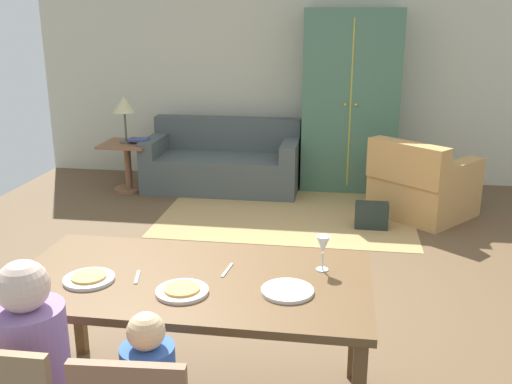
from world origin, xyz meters
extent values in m
cube|color=brown|center=(0.00, 0.46, -0.01)|extent=(6.86, 6.11, 0.02)
cube|color=beige|center=(0.00, 3.56, 1.35)|extent=(6.86, 0.10, 2.70)
cube|color=brown|center=(-0.24, -1.17, 0.74)|extent=(1.78, 0.93, 0.04)
cube|color=brown|center=(-1.07, -1.58, 0.36)|extent=(0.06, 0.06, 0.72)
cube|color=brown|center=(-1.07, -0.77, 0.36)|extent=(0.06, 0.06, 0.72)
cube|color=brown|center=(0.59, -0.77, 0.36)|extent=(0.06, 0.06, 0.72)
cylinder|color=silver|center=(-0.73, -1.29, 0.77)|extent=(0.25, 0.25, 0.02)
cylinder|color=gold|center=(-0.73, -1.29, 0.78)|extent=(0.17, 0.17, 0.01)
cylinder|color=silver|center=(-0.24, -1.35, 0.77)|extent=(0.25, 0.25, 0.02)
cylinder|color=gold|center=(-0.24, -1.35, 0.78)|extent=(0.17, 0.17, 0.01)
cylinder|color=white|center=(0.25, -1.27, 0.77)|extent=(0.25, 0.25, 0.02)
cylinder|color=silver|center=(0.40, -0.99, 0.76)|extent=(0.06, 0.06, 0.01)
cylinder|color=silver|center=(0.40, -0.99, 0.81)|extent=(0.01, 0.01, 0.09)
cone|color=silver|center=(0.40, -0.99, 0.90)|extent=(0.07, 0.07, 0.09)
cube|color=silver|center=(-0.51, -1.22, 0.76)|extent=(0.05, 0.15, 0.01)
cube|color=silver|center=(-0.08, -1.07, 0.76)|extent=(0.03, 0.17, 0.01)
cylinder|color=#8E6CAB|center=(-0.73, -1.86, 0.68)|extent=(0.30, 0.30, 0.46)
sphere|color=beige|center=(-0.73, -1.86, 1.00)|extent=(0.21, 0.21, 0.21)
cylinder|color=#345CB3|center=(-0.24, -1.86, 0.62)|extent=(0.22, 0.22, 0.33)
sphere|color=beige|center=(-0.24, -1.86, 0.85)|extent=(0.15, 0.15, 0.15)
cube|color=tan|center=(-0.07, 2.05, 0.00)|extent=(2.60, 1.80, 0.01)
cube|color=#474F4F|center=(-0.93, 2.85, 0.21)|extent=(1.81, 0.84, 0.42)
cube|color=#474F4F|center=(-0.93, 3.19, 0.62)|extent=(1.81, 0.20, 0.40)
cube|color=#474F4F|center=(-1.75, 2.85, 0.52)|extent=(0.18, 0.84, 0.20)
cube|color=#474F4F|center=(-0.12, 2.85, 0.52)|extent=(0.18, 0.84, 0.20)
cube|color=tan|center=(1.34, 2.25, 0.21)|extent=(1.19, 1.19, 0.42)
cube|color=tan|center=(1.12, 1.99, 0.62)|extent=(0.78, 0.70, 0.40)
cube|color=tan|center=(1.60, 2.04, 0.52)|extent=(0.68, 0.76, 0.20)
cube|color=tan|center=(1.09, 2.47, 0.52)|extent=(0.68, 0.76, 0.20)
cube|color=#436B53|center=(0.55, 3.17, 1.05)|extent=(1.10, 0.56, 2.10)
cube|color=gold|center=(0.55, 2.89, 1.05)|extent=(0.02, 0.01, 1.89)
sphere|color=gold|center=(0.49, 2.88, 1.05)|extent=(0.04, 0.04, 0.04)
sphere|color=gold|center=(0.61, 2.88, 1.05)|extent=(0.04, 0.04, 0.04)
cube|color=brown|center=(-2.04, 2.65, 0.56)|extent=(0.56, 0.56, 0.03)
cylinder|color=brown|center=(-2.04, 2.65, 0.27)|extent=(0.08, 0.08, 0.55)
cylinder|color=brown|center=(-2.04, 2.65, 0.01)|extent=(0.36, 0.36, 0.03)
cylinder|color=#4A4A41|center=(-2.04, 2.65, 0.59)|extent=(0.16, 0.16, 0.02)
cylinder|color=#4A4A41|center=(-2.04, 2.65, 0.77)|extent=(0.02, 0.02, 0.34)
cone|color=#C5BE87|center=(-2.04, 2.65, 1.03)|extent=(0.26, 0.26, 0.18)
cube|color=maroon|center=(-1.88, 2.71, 0.59)|extent=(0.22, 0.16, 0.03)
cube|color=#38497D|center=(-1.88, 2.65, 0.62)|extent=(0.22, 0.16, 0.03)
cube|color=#1F2A25|center=(0.79, 1.75, 0.13)|extent=(0.32, 0.16, 0.26)
camera|label=1|loc=(0.48, -3.75, 2.01)|focal=40.69mm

